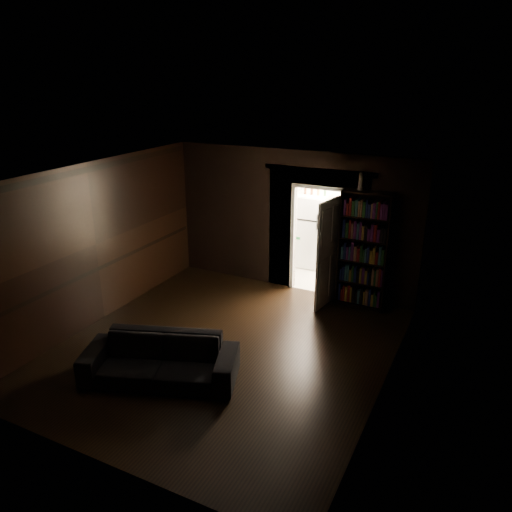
{
  "coord_description": "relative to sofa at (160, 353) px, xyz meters",
  "views": [
    {
      "loc": [
        3.55,
        -6.0,
        4.2
      ],
      "look_at": [
        0.12,
        0.9,
        1.32
      ],
      "focal_mm": 35.0,
      "sensor_mm": 36.0,
      "label": 1
    }
  ],
  "objects": [
    {
      "name": "ground",
      "position": [
        0.42,
        1.1,
        -0.42
      ],
      "size": [
        5.5,
        5.5,
        0.0
      ],
      "primitive_type": "plane",
      "color": "black",
      "rests_on": "ground"
    },
    {
      "name": "room_walls",
      "position": [
        0.41,
        2.17,
        1.26
      ],
      "size": [
        5.02,
        5.61,
        2.84
      ],
      "color": "black",
      "rests_on": "ground"
    },
    {
      "name": "kitchen_alcove",
      "position": [
        0.92,
        4.97,
        0.79
      ],
      "size": [
        2.2,
        1.8,
        2.6
      ],
      "color": "beige",
      "rests_on": "ground"
    },
    {
      "name": "sofa",
      "position": [
        0.0,
        0.0,
        0.0
      ],
      "size": [
        2.37,
        1.63,
        0.84
      ],
      "primitive_type": "imported",
      "rotation": [
        0.0,
        0.0,
        0.35
      ],
      "color": "black",
      "rests_on": "ground"
    },
    {
      "name": "bookshelf",
      "position": [
        1.92,
        3.65,
        0.68
      ],
      "size": [
        0.96,
        0.6,
        2.2
      ],
      "primitive_type": "cube",
      "rotation": [
        0.0,
        0.0,
        -0.33
      ],
      "color": "black",
      "rests_on": "ground"
    },
    {
      "name": "refrigerator",
      "position": [
        0.32,
        5.21,
        0.41
      ],
      "size": [
        0.81,
        0.75,
        1.65
      ],
      "primitive_type": "cube",
      "rotation": [
        0.0,
        0.0,
        0.1
      ],
      "color": "silver",
      "rests_on": "ground"
    },
    {
      "name": "door",
      "position": [
        1.32,
        3.41,
        0.61
      ],
      "size": [
        0.18,
        0.85,
        2.05
      ],
      "primitive_type": "cube",
      "rotation": [
        0.0,
        0.0,
        1.42
      ],
      "color": "white",
      "rests_on": "ground"
    },
    {
      "name": "figurine",
      "position": [
        1.75,
        3.72,
        1.94
      ],
      "size": [
        0.13,
        0.13,
        0.31
      ],
      "primitive_type": "cube",
      "rotation": [
        0.0,
        0.0,
        -0.25
      ],
      "color": "silver",
      "rests_on": "bookshelf"
    },
    {
      "name": "bottles",
      "position": [
        0.4,
        5.16,
        1.35
      ],
      "size": [
        0.59,
        0.29,
        0.24
      ],
      "primitive_type": "cube",
      "rotation": [
        0.0,
        0.0,
        0.37
      ],
      "color": "black",
      "rests_on": "refrigerator"
    }
  ]
}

